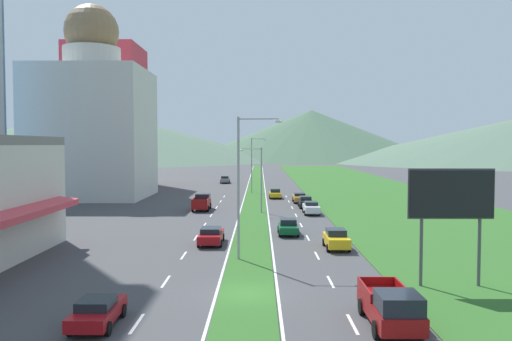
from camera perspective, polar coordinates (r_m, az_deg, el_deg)
The scene contains 42 objects.
ground_plane at distance 30.18m, azimuth -0.99°, elevation -13.44°, with size 600.00×600.00×0.00m, color #424244.
grass_median at distance 89.37m, azimuth -0.07°, elevation -2.57°, with size 3.20×240.00×0.06m, color #2D6023.
grass_verge_right at distance 91.55m, azimuth 12.95°, elevation -2.52°, with size 24.00×240.00×0.06m, color #2D6023.
lane_dash_left_2 at distance 26.18m, azimuth -12.96°, elevation -16.07°, with size 0.16×2.80×0.01m, color silver.
lane_dash_left_3 at distance 33.27m, azimuth -9.89°, elevation -11.92°, with size 0.16×2.80×0.01m, color silver.
lane_dash_left_4 at distance 40.54m, azimuth -7.96°, elevation -9.23°, with size 0.16×2.80×0.01m, color silver.
lane_dash_left_5 at distance 47.89m, azimuth -6.63°, elevation -7.35°, with size 0.16×2.80×0.01m, color silver.
lane_dash_left_6 at distance 55.30m, azimuth -5.67°, elevation -5.97°, with size 0.16×2.80×0.01m, color silver.
lane_dash_left_7 at distance 62.75m, azimuth -4.94°, elevation -4.91°, with size 0.16×2.80×0.01m, color silver.
lane_dash_left_8 at distance 70.22m, azimuth -4.37°, elevation -4.08°, with size 0.16×2.80×0.01m, color silver.
lane_dash_left_9 at distance 77.71m, azimuth -3.91°, elevation -3.41°, with size 0.16×2.80×0.01m, color silver.
lane_dash_left_10 at distance 85.22m, azimuth -3.52°, elevation -2.86°, with size 0.16×2.80×0.01m, color silver.
lane_dash_right_2 at distance 25.91m, azimuth 10.56°, elevation -16.26°, with size 0.16×2.80×0.01m, color silver.
lane_dash_right_3 at distance 33.06m, azimuth 8.20°, elevation -12.01°, with size 0.16×2.80×0.01m, color silver.
lane_dash_right_4 at distance 40.36m, azimuth 6.72°, elevation -9.27°, with size 0.16×2.80×0.01m, color silver.
lane_dash_right_5 at distance 47.74m, azimuth 5.71°, elevation -7.37°, with size 0.16×2.80×0.01m, color silver.
lane_dash_right_6 at distance 55.17m, azimuth 4.98°, elevation -5.99°, with size 0.16×2.80×0.01m, color silver.
lane_dash_right_7 at distance 62.64m, azimuth 4.42°, elevation -4.93°, with size 0.16×2.80×0.01m, color silver.
lane_dash_right_8 at distance 70.12m, azimuth 3.99°, elevation -4.09°, with size 0.16×2.80×0.01m, color silver.
lane_dash_right_9 at distance 77.62m, azimuth 3.64°, elevation -3.42°, with size 0.16×2.80×0.01m, color silver.
lane_dash_right_10 at distance 85.13m, azimuth 3.35°, elevation -2.86°, with size 0.16×2.80×0.01m, color silver.
edge_line_median_left at distance 89.40m, azimuth -1.19°, elevation -2.59°, with size 0.16×240.00×0.01m, color silver.
edge_line_median_right at distance 89.37m, azimuth 1.06°, elevation -2.59°, with size 0.16×240.00×0.01m, color silver.
domed_building at distance 87.54m, azimuth -17.48°, elevation 5.13°, with size 17.30×17.30×30.76m.
midrise_colored at distance 111.04m, azimuth -16.08°, elevation 5.73°, with size 13.95×13.95×28.54m, color #D83847.
hill_far_left at distance 296.74m, azimuth -17.38°, elevation 3.75°, with size 209.38×209.38×27.67m, color #516B56.
hill_far_center at distance 302.44m, azimuth 6.08°, elevation 3.92°, with size 144.41×144.41×28.51m, color #47664C.
street_lamp_near at distance 37.87m, azimuth -1.43°, elevation -0.88°, with size 3.30×0.38×10.50m.
street_lamp_mid at distance 64.28m, azimuth 0.30°, elevation -0.49°, with size 2.83×0.29×8.12m.
street_lamp_far at distance 90.62m, azimuth -0.31°, elevation 0.98°, with size 2.75×0.43×9.66m.
billboard_roadside at distance 32.74m, azimuth 20.68°, elevation -2.95°, with size 5.12×0.28×7.07m.
car_0 at distance 49.16m, azimuth 3.55°, elevation -6.19°, with size 1.90×4.01×1.49m.
car_1 at distance 43.01m, azimuth 8.81°, elevation -7.44°, with size 1.89×4.11×1.61m.
car_2 at distance 26.11m, azimuth -17.04°, elevation -14.57°, with size 1.91×4.07×1.35m.
car_3 at distance 114.57m, azimuth -3.42°, elevation -1.00°, with size 2.00×4.72×1.59m.
car_4 at distance 70.25m, azimuth 5.46°, elevation -3.46°, with size 1.86×4.19×1.52m.
car_5 at distance 44.68m, azimuth -4.96°, elevation -7.11°, with size 2.04×4.74×1.44m.
car_6 at distance 76.39m, azimuth 4.81°, elevation -2.98°, with size 1.95×4.78×1.40m.
car_7 at distance 82.19m, azimuth 2.12°, elevation -2.54°, with size 1.90×4.03×1.49m.
car_8 at distance 63.90m, azimuth 6.08°, elevation -4.08°, with size 1.91×4.64×1.51m.
pickup_truck_0 at distance 67.85m, azimuth -5.97°, elevation -3.50°, with size 2.18×5.40×2.00m.
pickup_truck_1 at distance 25.43m, azimuth 14.63°, elevation -14.36°, with size 2.18×5.40×2.00m.
Camera 1 is at (0.70, -28.96, 8.46)m, focal length 36.39 mm.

